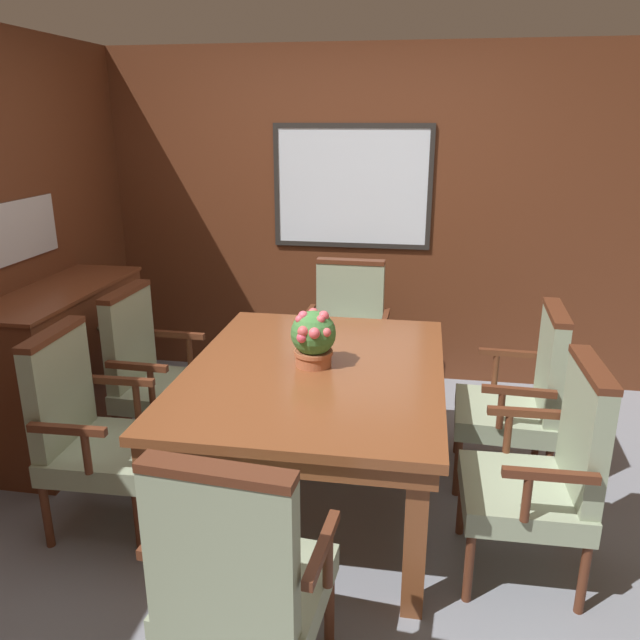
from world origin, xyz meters
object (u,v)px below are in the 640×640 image
Objects in this scene: chair_head_far at (347,332)px; sideboard_cabinet at (68,366)px; chair_left_near at (90,428)px; chair_right_near at (546,470)px; dining_table at (315,384)px; chair_head_near at (239,578)px; potted_plant at (313,337)px; chair_left_far at (152,370)px; chair_right_far at (521,394)px.

chair_head_far reaches higher than sideboard_cabinet.
chair_left_near is 1.00× the size of chair_right_near.
dining_table is at bearing -14.09° from sideboard_cabinet.
chair_head_near is 1.00× the size of chair_right_near.
dining_table is 1.68m from sideboard_cabinet.
chair_head_far is at bearing 88.90° from potted_plant.
sideboard_cabinet is at bearing 35.14° from chair_left_near.
dining_table is 1.65× the size of chair_left_far.
chair_head_far is 2.49m from chair_head_near.
potted_plant reaches higher than sideboard_cabinet.
sideboard_cabinet is (-2.69, 0.80, -0.03)m from chair_right_near.
chair_left_far reaches higher than sideboard_cabinet.
chair_right_near is at bearing 2.62° from chair_right_far.
chair_right_far and chair_head_far have the same top height.
chair_right_far is 3.48× the size of potted_plant.
chair_head_far is 3.48× the size of potted_plant.
chair_right_far reaches higher than sideboard_cabinet.
chair_left_far is 3.48× the size of potted_plant.
chair_right_far is 0.80× the size of sideboard_cabinet.
chair_right_near is at bearing -20.29° from dining_table.
chair_left_near and chair_left_far have the same top height.
chair_left_near is at bearing -36.06° from chair_head_near.
chair_head_far and chair_head_near have the same top height.
chair_right_far is 1.20m from potted_plant.
sideboard_cabinet is (-1.58, 1.65, -0.03)m from chair_head_near.
dining_table is 1.12m from chair_left_far.
potted_plant is (0.02, 1.27, 0.39)m from chair_head_near.
chair_right_far and chair_left_far have the same top height.
chair_right_near is (2.12, -0.03, 0.00)m from chair_left_near.
chair_head_near is at bearing -31.64° from chair_right_far.
chair_right_far and chair_right_near have the same top height.
chair_left_near is at bearing -160.86° from dining_table.
chair_left_near is at bearing -159.56° from potted_plant.
chair_right_far is 2.69m from sideboard_cabinet.
chair_head_near is at bearing -91.05° from potted_plant.
potted_plant is at bearing -85.99° from chair_head_near.
chair_right_far is 2.24m from chair_left_near.
chair_head_far is 1.00× the size of chair_left_far.
chair_left_near reaches higher than dining_table.
chair_head_far is at bearing 27.16° from sideboard_cabinet.
potted_plant is at bearing -89.83° from chair_head_far.
dining_table is at bearing -86.58° from chair_head_near.
potted_plant reaches higher than chair_right_far.
chair_left_near reaches higher than sideboard_cabinet.
chair_right_near is at bearing -16.61° from sideboard_cabinet.
chair_left_far is 1.00× the size of chair_right_near.
dining_table is 1.65× the size of chair_left_near.
chair_right_far is 2.12m from chair_left_far.
potted_plant reaches higher than chair_right_near.
chair_head_far is 1.00× the size of chair_left_near.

